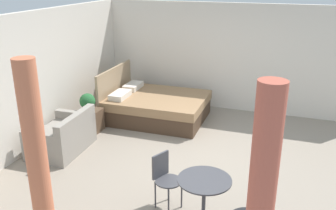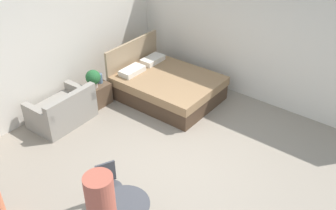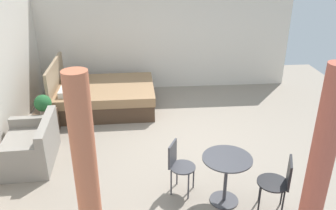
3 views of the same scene
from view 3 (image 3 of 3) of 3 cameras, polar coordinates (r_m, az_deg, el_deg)
The scene contains 12 objects.
ground_plane at distance 6.69m, azimuth 1.44°, elevation -6.13°, with size 8.88×9.40×0.02m, color gray.
wall_right at distance 8.94m, azimuth -0.55°, elevation 10.78°, with size 0.12×6.40×2.56m, color silver.
bed at distance 8.04m, azimuth -10.60°, elevation 1.43°, with size 1.72×2.21×1.14m.
couch at distance 6.42m, azimuth -21.55°, elevation -6.48°, with size 1.27×0.89×0.77m.
nightstand at distance 7.21m, azimuth -19.43°, elevation -2.95°, with size 0.52×0.41×0.49m.
potted_plant at distance 6.92m, azimuth -19.82°, elevation 0.18°, with size 0.32×0.32×0.41m.
vase at distance 7.17m, azimuth -19.69°, elevation -0.04°, with size 0.13×0.13×0.21m.
balcony_table at distance 5.04m, azimuth 9.53°, elevation -10.65°, with size 0.70×0.70×0.74m.
cafe_chair_near_window at distance 5.19m, azimuth 1.65°, elevation -9.43°, with size 0.51×0.51×0.81m.
cafe_chair_near_couch at distance 5.05m, azimuth 17.89°, elevation -11.62°, with size 0.56×0.56×0.84m.
curtain_left at distance 4.21m, azimuth 23.60°, elevation -9.38°, with size 0.26×0.26×2.38m.
curtain_right at distance 3.79m, azimuth -13.16°, elevation -11.80°, with size 0.25×0.25×2.38m.
Camera 3 is at (-5.72, 0.66, 3.39)m, focal length 37.19 mm.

